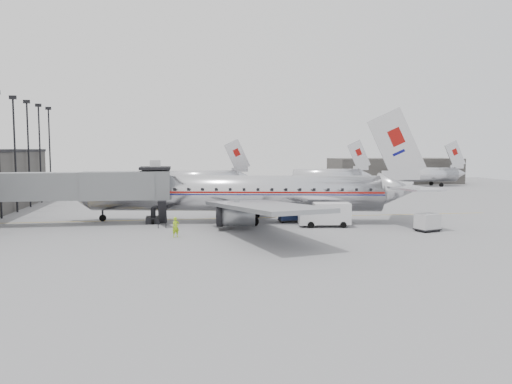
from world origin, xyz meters
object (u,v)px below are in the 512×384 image
airliner (243,193)px  baggage_cart_navy (288,214)px  ramp_worker (176,227)px  baggage_cart_white (427,222)px  service_van (325,214)px

airliner → baggage_cart_navy: size_ratio=18.32×
airliner → ramp_worker: (-7.55, -8.85, -2.33)m
baggage_cart_navy → baggage_cart_white: 15.18m
ramp_worker → airliner: bearing=26.3°
airliner → ramp_worker: bearing=-119.9°
airliner → baggage_cart_white: bearing=-17.2°
baggage_cart_white → ramp_worker: ramp_worker is taller
service_van → baggage_cart_navy: 5.10m
service_van → airliner: bearing=157.9°
service_van → baggage_cart_white: service_van is taller
airliner → baggage_cart_navy: airliner is taller
airliner → baggage_cart_navy: 5.77m
ramp_worker → service_van: bearing=-9.1°
service_van → baggage_cart_white: (9.42, -4.54, -0.39)m
baggage_cart_navy → baggage_cart_white: bearing=-35.9°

